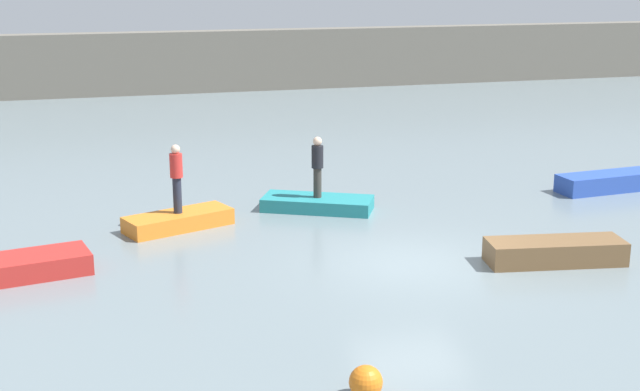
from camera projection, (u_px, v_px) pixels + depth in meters
The scene contains 10 objects.
ground_plane at pixel (412, 263), 19.91m from camera, with size 120.00×120.00×0.00m, color slate.
embankment_wall at pixel (215, 61), 45.74m from camera, with size 80.00×1.20×3.11m, color #666056.
rowboat_red at pixel (13, 268), 18.93m from camera, with size 3.17×1.19×0.46m, color red.
rowboat_orange at pixel (178, 221), 22.46m from camera, with size 2.72×1.00×0.41m, color orange.
rowboat_teal at pixel (317, 204), 24.12m from camera, with size 2.96×1.17×0.36m, color teal.
rowboat_brown at pixel (555, 252), 19.87m from camera, with size 3.08×0.98×0.54m, color brown.
rowboat_blue at pixel (615, 181), 26.23m from camera, with size 3.65×0.94×0.53m, color #2B4CAD.
person_dark_shirt at pixel (317, 164), 23.84m from camera, with size 0.32×0.32×1.67m.
person_red_shirt at pixel (176, 175), 22.15m from camera, with size 0.32×0.32×1.76m.
mooring_buoy at pixel (366, 382), 13.73m from camera, with size 0.53×0.53×0.53m, color orange.
Camera 1 is at (-7.04, -17.60, 6.59)m, focal length 49.75 mm.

